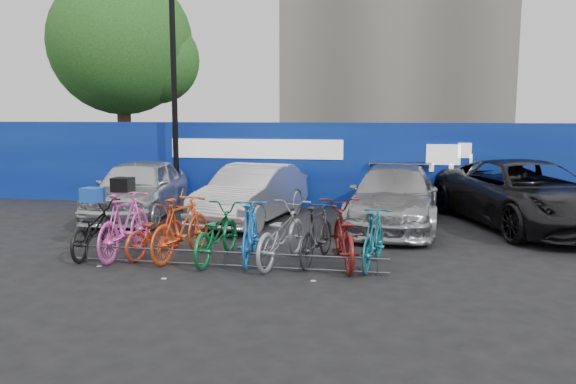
% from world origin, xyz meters
% --- Properties ---
extents(ground, '(100.00, 100.00, 0.00)m').
position_xyz_m(ground, '(0.00, 0.00, 0.00)').
color(ground, black).
rests_on(ground, ground).
extents(hoarding, '(22.00, 0.18, 2.40)m').
position_xyz_m(hoarding, '(0.01, 6.00, 1.20)').
color(hoarding, '#0A1D92').
rests_on(hoarding, ground).
extents(tree, '(5.40, 5.20, 7.80)m').
position_xyz_m(tree, '(-6.77, 10.06, 5.07)').
color(tree, '#382314').
rests_on(tree, ground).
extents(lamppost, '(0.25, 0.50, 6.11)m').
position_xyz_m(lamppost, '(-3.20, 5.40, 3.27)').
color(lamppost, black).
rests_on(lamppost, ground).
extents(bike_rack, '(5.60, 0.03, 0.30)m').
position_xyz_m(bike_rack, '(-0.00, -0.60, 0.16)').
color(bike_rack, '#595B60').
rests_on(bike_rack, ground).
extents(car_0, '(2.34, 4.65, 1.52)m').
position_xyz_m(car_0, '(-3.50, 3.56, 0.76)').
color(car_0, silver).
rests_on(car_0, ground).
extents(car_1, '(2.22, 4.44, 1.40)m').
position_xyz_m(car_1, '(-0.54, 3.57, 0.70)').
color(car_1, silver).
rests_on(car_1, ground).
extents(car_2, '(2.35, 5.00, 1.41)m').
position_xyz_m(car_2, '(2.89, 3.58, 0.71)').
color(car_2, '#A3A3A7').
rests_on(car_2, ground).
extents(car_3, '(4.18, 6.15, 1.56)m').
position_xyz_m(car_3, '(5.94, 4.03, 0.78)').
color(car_3, black).
rests_on(car_3, ground).
extents(bike_0, '(0.84, 1.97, 1.01)m').
position_xyz_m(bike_0, '(-2.71, -0.13, 0.50)').
color(bike_0, black).
rests_on(bike_0, ground).
extents(bike_1, '(0.58, 2.04, 1.22)m').
position_xyz_m(bike_1, '(-2.07, -0.15, 0.61)').
color(bike_1, '#F257C8').
rests_on(bike_1, ground).
extents(bike_2, '(1.01, 1.80, 0.89)m').
position_xyz_m(bike_2, '(-1.55, 0.03, 0.45)').
color(bike_2, red).
rests_on(bike_2, ground).
extents(bike_3, '(0.92, 2.00, 1.16)m').
position_xyz_m(bike_3, '(-0.98, -0.11, 0.58)').
color(bike_3, '#E5491B').
rests_on(bike_3, ground).
extents(bike_4, '(0.84, 1.99, 1.02)m').
position_xyz_m(bike_4, '(-0.30, -0.15, 0.51)').
color(bike_4, '#106934').
rests_on(bike_4, ground).
extents(bike_5, '(0.72, 1.89, 1.11)m').
position_xyz_m(bike_5, '(0.33, -0.15, 0.55)').
color(bike_5, blue).
rests_on(bike_5, ground).
extents(bike_6, '(1.13, 2.14, 1.07)m').
position_xyz_m(bike_6, '(0.89, -0.13, 0.53)').
color(bike_6, '#979A9E').
rests_on(bike_6, ground).
extents(bike_7, '(0.83, 1.83, 1.06)m').
position_xyz_m(bike_7, '(1.51, 0.01, 0.53)').
color(bike_7, '#262629').
rests_on(bike_7, ground).
extents(bike_8, '(1.16, 2.22, 1.11)m').
position_xyz_m(bike_8, '(1.98, -0.02, 0.55)').
color(bike_8, maroon).
rests_on(bike_8, ground).
extents(bike_9, '(0.77, 1.76, 1.03)m').
position_xyz_m(bike_9, '(2.52, -0.10, 0.51)').
color(bike_9, '#166577').
rests_on(bike_9, ground).
extents(cargo_crate, '(0.42, 0.35, 0.27)m').
position_xyz_m(cargo_crate, '(-2.71, -0.13, 1.14)').
color(cargo_crate, blue).
rests_on(cargo_crate, bike_0).
extents(cargo_topcase, '(0.36, 0.32, 0.26)m').
position_xyz_m(cargo_topcase, '(-2.07, -0.15, 1.35)').
color(cargo_topcase, black).
rests_on(cargo_topcase, bike_1).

